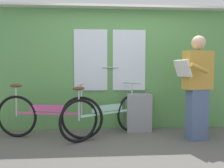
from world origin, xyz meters
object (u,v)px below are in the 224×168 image
at_px(bicycle_near_door, 107,115).
at_px(passenger_reading_newspaper, 197,85).
at_px(bicycle_leaning_behind, 48,116).
at_px(trash_bin_by_wall, 138,112).

xyz_separation_m(bicycle_near_door, passenger_reading_newspaper, (1.39, -0.26, 0.50)).
relative_size(bicycle_leaning_behind, trash_bin_by_wall, 2.62).
bearing_deg(passenger_reading_newspaper, bicycle_near_door, -25.49).
xyz_separation_m(bicycle_near_door, trash_bin_by_wall, (0.58, 0.33, -0.03)).
height_order(bicycle_near_door, bicycle_leaning_behind, bicycle_leaning_behind).
distance_m(bicycle_leaning_behind, passenger_reading_newspaper, 2.40).
bearing_deg(trash_bin_by_wall, bicycle_near_door, -150.10).
relative_size(bicycle_leaning_behind, passenger_reading_newspaper, 1.07).
xyz_separation_m(passenger_reading_newspaper, trash_bin_by_wall, (-0.81, 0.59, -0.52)).
xyz_separation_m(bicycle_leaning_behind, passenger_reading_newspaper, (2.34, -0.24, 0.49)).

